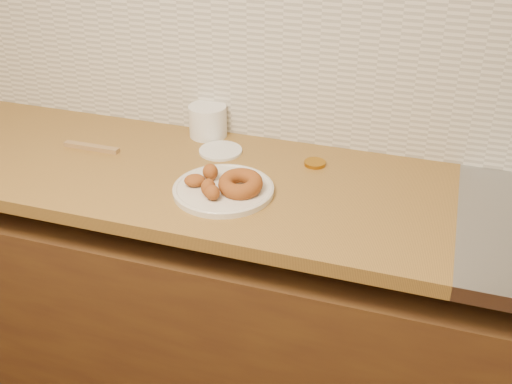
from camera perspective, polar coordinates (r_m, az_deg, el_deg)
base_cabinet at (r=1.98m, az=1.28°, el=-12.29°), size 3.60×0.60×0.77m
butcher_block at (r=1.95m, az=-17.20°, el=3.14°), size 2.30×0.62×0.04m
backsplash at (r=1.82m, az=4.39°, el=13.48°), size 3.60×0.02×0.60m
donut_plate at (r=1.63m, az=-3.12°, el=0.21°), size 0.28×0.28×0.02m
ring_donut at (r=1.60m, az=-1.51°, el=0.82°), size 0.14×0.14×0.05m
fried_dough_chunks at (r=1.61m, az=-4.77°, el=0.92°), size 0.14×0.16×0.05m
plastic_tub at (r=1.95m, az=-4.60°, el=6.77°), size 0.14×0.14×0.10m
tub_lid at (r=1.85m, az=-3.39°, el=3.94°), size 0.16×0.16×0.01m
brass_jar_lid at (r=1.78m, az=5.63°, el=2.74°), size 0.08×0.08×0.01m
wooden_utensil at (r=1.93m, az=-15.39°, el=4.13°), size 0.19×0.02×0.01m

